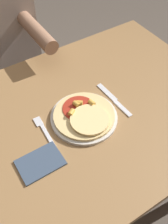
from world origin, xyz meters
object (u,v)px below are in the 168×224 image
at_px(fork, 44,131).
at_px(knife, 115,100).
at_px(person_diner, 6,45).
at_px(plate, 84,117).
at_px(dining_table, 79,131).
at_px(pizza, 85,115).

bearing_deg(fork, knife, -3.11).
bearing_deg(person_diner, knife, -73.35).
bearing_deg(knife, plate, -175.52).
xyz_separation_m(dining_table, knife, (0.17, -0.01, 0.11)).
bearing_deg(person_diner, dining_table, -86.40).
height_order(dining_table, person_diner, person_diner).
height_order(pizza, person_diner, person_diner).
distance_m(plate, pizza, 0.02).
distance_m(fork, person_diner, 0.72).
bearing_deg(pizza, fork, 167.69).
height_order(fork, knife, same).
height_order(plate, knife, plate).
distance_m(plate, knife, 0.16).
distance_m(pizza, fork, 0.17).
xyz_separation_m(pizza, fork, (-0.16, 0.04, -0.02)).
bearing_deg(plate, knife, 4.48).
bearing_deg(pizza, person_diner, 94.22).
relative_size(pizza, knife, 1.10).
xyz_separation_m(fork, knife, (0.32, -0.02, 0.00)).
bearing_deg(plate, dining_table, 110.93).
height_order(plate, fork, plate).
bearing_deg(plate, pizza, -87.80).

